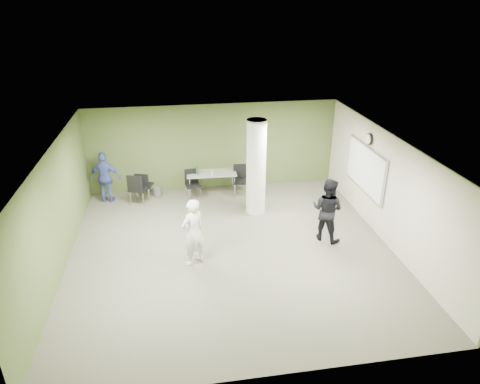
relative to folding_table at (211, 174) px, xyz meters
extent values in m
plane|color=#4D4C3D|center=(0.16, -3.43, -0.69)|extent=(8.00, 8.00, 0.00)
plane|color=white|center=(0.16, -3.43, 2.11)|extent=(8.00, 8.00, 0.00)
cube|color=#4E602D|center=(0.16, 0.57, 0.71)|extent=(8.00, 2.80, 0.02)
cube|color=#4E602D|center=(-3.84, -3.43, 0.71)|extent=(0.02, 8.00, 2.80)
cube|color=beige|center=(4.16, -3.43, 0.71)|extent=(0.02, 8.00, 2.80)
cylinder|color=silver|center=(1.16, -1.43, 0.71)|extent=(0.56, 0.56, 2.80)
cube|color=silver|center=(4.09, -2.23, 0.81)|extent=(0.04, 2.30, 1.30)
cube|color=white|center=(4.07, -2.23, 0.81)|extent=(0.02, 2.20, 1.20)
cylinder|color=black|center=(4.09, -2.23, 1.66)|extent=(0.05, 0.32, 0.32)
cylinder|color=white|center=(4.06, -2.23, 1.66)|extent=(0.02, 0.26, 0.26)
cube|color=gray|center=(0.01, 0.00, 0.03)|extent=(1.58, 0.74, 0.04)
cylinder|color=silver|center=(-0.70, -0.24, -0.34)|extent=(0.04, 0.04, 0.70)
cylinder|color=silver|center=(0.70, -0.30, -0.34)|extent=(0.04, 0.04, 0.70)
cylinder|color=silver|center=(-0.68, 0.30, -0.34)|extent=(0.04, 0.04, 0.70)
cylinder|color=silver|center=(0.72, 0.25, -0.34)|extent=(0.04, 0.04, 0.70)
cylinder|color=#194D1F|center=(-0.45, -0.04, 0.17)|extent=(0.07, 0.07, 0.25)
cylinder|color=#B2B2B7|center=(0.02, -0.22, 0.14)|extent=(0.06, 0.06, 0.18)
cylinder|color=#4C4C4C|center=(-1.73, 0.11, -0.54)|extent=(0.27, 0.27, 0.31)
cube|color=black|center=(-2.10, 0.03, -0.25)|extent=(0.56, 0.56, 0.05)
cube|color=black|center=(-2.16, -0.17, -0.01)|extent=(0.42, 0.16, 0.44)
cylinder|color=silver|center=(-1.87, 0.15, -0.48)|extent=(0.02, 0.02, 0.42)
cylinder|color=silver|center=(-2.23, 0.26, -0.48)|extent=(0.02, 0.02, 0.42)
cylinder|color=silver|center=(-1.97, -0.20, -0.48)|extent=(0.02, 0.02, 0.42)
cylinder|color=silver|center=(-2.33, -0.10, -0.48)|extent=(0.02, 0.02, 0.42)
cube|color=black|center=(-2.26, -0.32, -0.20)|extent=(0.65, 0.65, 0.05)
cube|color=black|center=(-2.34, -0.54, 0.07)|extent=(0.46, 0.21, 0.49)
cylinder|color=silver|center=(-1.99, -0.20, -0.46)|extent=(0.02, 0.02, 0.47)
cylinder|color=silver|center=(-2.38, -0.06, -0.46)|extent=(0.02, 0.02, 0.47)
cylinder|color=silver|center=(-2.13, -0.59, -0.46)|extent=(0.02, 0.02, 0.47)
cylinder|color=silver|center=(-2.52, -0.44, -0.46)|extent=(0.02, 0.02, 0.47)
cube|color=black|center=(-0.60, -0.20, -0.25)|extent=(0.51, 0.51, 0.05)
cube|color=black|center=(-0.63, 0.01, 0.00)|extent=(0.43, 0.10, 0.44)
cylinder|color=silver|center=(-0.76, -0.41, -0.48)|extent=(0.02, 0.02, 0.42)
cylinder|color=silver|center=(-0.39, -0.36, -0.48)|extent=(0.02, 0.02, 0.42)
cylinder|color=silver|center=(-0.81, -0.04, -0.48)|extent=(0.02, 0.02, 0.42)
cylinder|color=silver|center=(-0.44, 0.01, -0.48)|extent=(0.02, 0.02, 0.42)
cube|color=black|center=(0.93, -0.20, -0.22)|extent=(0.52, 0.52, 0.05)
cube|color=black|center=(0.95, 0.01, 0.04)|extent=(0.46, 0.08, 0.47)
cylinder|color=silver|center=(0.71, -0.39, -0.47)|extent=(0.02, 0.02, 0.45)
cylinder|color=silver|center=(1.11, -0.42, -0.47)|extent=(0.02, 0.02, 0.45)
cylinder|color=silver|center=(0.75, 0.01, -0.47)|extent=(0.02, 0.02, 0.45)
cylinder|color=silver|center=(1.14, -0.02, -0.47)|extent=(0.02, 0.02, 0.45)
imported|color=white|center=(-0.80, -3.85, 0.15)|extent=(0.74, 0.68, 1.69)
imported|color=black|center=(2.68, -3.25, 0.16)|extent=(1.05, 1.04, 1.71)
imported|color=#4250A3|center=(-3.24, -0.03, 0.11)|extent=(1.00, 0.57, 1.61)
camera|label=1|loc=(-1.10, -12.54, 5.19)|focal=32.00mm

